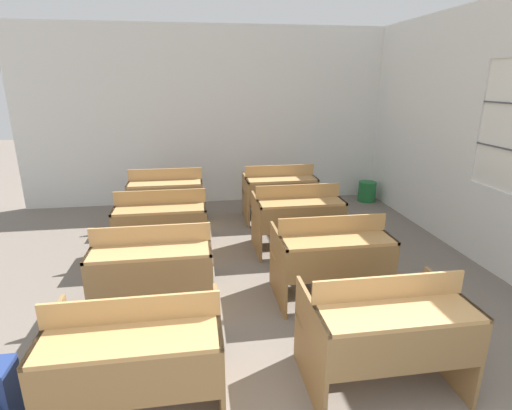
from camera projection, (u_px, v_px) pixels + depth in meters
The scene contains 11 objects.
wall_back at pixel (207, 118), 6.85m from camera, with size 6.27×0.06×2.99m.
wall_right_with_window at pixel (497, 139), 4.44m from camera, with size 0.06×6.10×2.99m.
bench_front_left at pixel (137, 355), 2.50m from camera, with size 1.07×0.74×0.87m.
bench_front_right at pixel (385, 329), 2.77m from camera, with size 1.07×0.74×0.87m.
bench_second_left at pixel (154, 267), 3.68m from camera, with size 1.07×0.74×0.87m.
bench_second_right at pixel (331, 256), 3.92m from camera, with size 1.07×0.74×0.87m.
bench_third_left at pixel (162, 223), 4.82m from camera, with size 1.07×0.74×0.87m.
bench_third_right at pixel (297, 216), 5.07m from camera, with size 1.07×0.74×0.87m.
bench_back_left at pixel (167, 196), 5.95m from camera, with size 1.07×0.74×0.87m.
bench_back_right at pixel (279, 191), 6.19m from camera, with size 1.07×0.74×0.87m.
wastepaper_bin at pixel (367, 191), 7.23m from camera, with size 0.31×0.31×0.36m.
Camera 1 is at (-0.22, -0.90, 2.12)m, focal length 28.00 mm.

